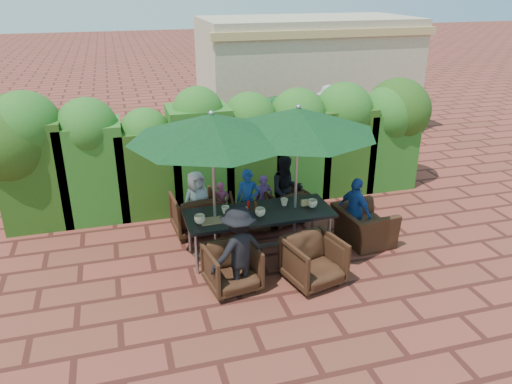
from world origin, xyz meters
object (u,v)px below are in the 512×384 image
object	(u,v)px
chair_far_right	(283,204)
chair_near_left	(232,266)
chair_near_right	(314,259)
dining_table	(259,216)
chair_far_left	(195,211)
chair_end_right	(364,220)
umbrella_left	(212,127)
umbrella_right	(298,120)
chair_far_mid	(249,210)

from	to	relation	value
chair_far_right	chair_near_left	world-z (taller)	chair_near_left
chair_near_right	dining_table	bearing A→B (deg)	103.89
chair_far_left	chair_end_right	distance (m)	2.95
umbrella_left	chair_near_right	distance (m)	2.45
umbrella_right	chair_far_right	xyz separation A→B (m)	(0.15, 1.01, -1.85)
umbrella_left	umbrella_right	size ratio (longest dim) A/B	1.01
chair_near_left	chair_end_right	xyz separation A→B (m)	(2.49, 0.75, 0.04)
chair_far_mid	chair_far_right	distance (m)	0.68
umbrella_right	chair_end_right	size ratio (longest dim) A/B	2.60
umbrella_right	chair_far_right	bearing A→B (deg)	81.71
umbrella_left	chair_far_mid	size ratio (longest dim) A/B	3.60
chair_near_right	chair_far_left	bearing A→B (deg)	110.71
chair_far_mid	chair_near_left	world-z (taller)	chair_near_left
chair_far_right	umbrella_left	bearing A→B (deg)	17.84
umbrella_left	chair_far_mid	xyz separation A→B (m)	(0.81, 0.93, -1.87)
umbrella_right	chair_far_left	xyz separation A→B (m)	(-1.50, 1.04, -1.81)
umbrella_left	chair_far_right	size ratio (longest dim) A/B	3.48
chair_far_left	chair_far_right	size ratio (longest dim) A/B	1.11
umbrella_left	chair_near_left	xyz separation A→B (m)	(0.07, -0.86, -1.84)
chair_near_left	chair_far_left	bearing A→B (deg)	87.84
dining_table	umbrella_left	world-z (taller)	umbrella_left
chair_far_left	chair_near_left	xyz separation A→B (m)	(0.23, -1.91, -0.03)
chair_far_right	chair_far_left	bearing A→B (deg)	-17.66
chair_near_left	dining_table	bearing A→B (deg)	43.89
umbrella_left	chair_far_left	xyz separation A→B (m)	(-0.16, 1.05, -1.81)
dining_table	chair_far_mid	xyz separation A→B (m)	(0.09, 0.93, -0.33)
chair_far_mid	chair_far_right	bearing A→B (deg)	-165.04
chair_end_right	chair_far_mid	bearing A→B (deg)	53.59
chair_far_left	chair_far_right	distance (m)	1.64
chair_far_right	chair_near_left	xyz separation A→B (m)	(-1.42, -1.87, 0.01)
chair_near_right	chair_far_mid	bearing A→B (deg)	89.38
chair_near_left	chair_near_right	xyz separation A→B (m)	(1.20, -0.18, 0.02)
chair_near_left	chair_end_right	world-z (taller)	chair_end_right
umbrella_left	chair_far_mid	bearing A→B (deg)	49.04
chair_near_left	chair_near_right	bearing A→B (deg)	-17.66
chair_far_mid	chair_near_right	bearing A→B (deg)	110.99
chair_far_mid	chair_end_right	world-z (taller)	chair_end_right
chair_near_right	chair_end_right	xyz separation A→B (m)	(1.29, 0.93, 0.02)
umbrella_right	chair_near_right	size ratio (longest dim) A/B	3.15
dining_table	umbrella_left	distance (m)	1.70
umbrella_left	chair_end_right	size ratio (longest dim) A/B	2.63
umbrella_left	chair_near_right	world-z (taller)	umbrella_left
chair_far_left	chair_near_right	bearing A→B (deg)	119.88
dining_table	chair_far_left	xyz separation A→B (m)	(-0.88, 1.04, -0.28)
chair_far_right	dining_table	bearing A→B (deg)	36.42
chair_far_left	umbrella_left	bearing A→B (deg)	94.24
chair_far_left	chair_end_right	world-z (taller)	chair_end_right
umbrella_left	chair_near_left	world-z (taller)	umbrella_left
chair_far_right	chair_near_right	size ratio (longest dim) A/B	0.92
chair_far_left	chair_far_right	bearing A→B (deg)	174.51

